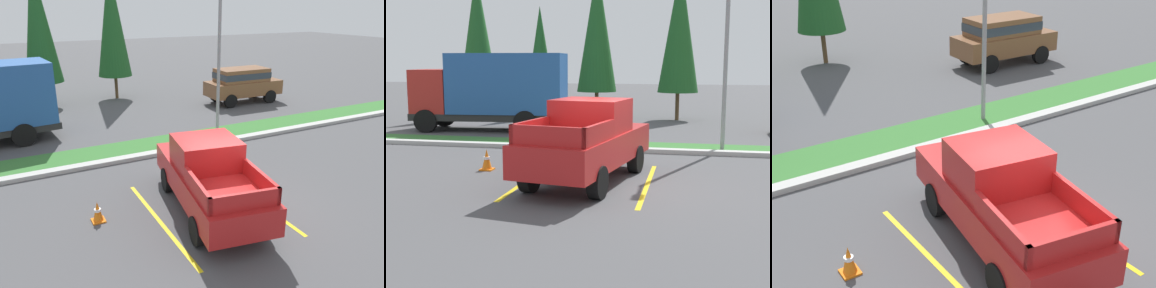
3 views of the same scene
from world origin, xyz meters
TOP-DOWN VIEW (x-y plane):
  - ground_plane at (0.00, 0.00)m, footprint 120.00×120.00m
  - parking_line_near at (-2.30, 0.28)m, footprint 0.12×4.80m
  - parking_line_far at (0.80, 0.28)m, footprint 0.12×4.80m
  - curb_strip at (0.00, 5.00)m, footprint 56.00×0.40m
  - grass_median at (0.00, 6.10)m, footprint 56.00×1.80m
  - pickup_truck_main at (-0.75, 0.33)m, footprint 2.74×5.47m
  - cargo_truck_distant at (-6.82, 9.47)m, footprint 6.99×3.06m
  - street_light at (2.88, 5.76)m, footprint 0.24×1.49m
  - cypress_tree_leftmost at (-9.82, 14.94)m, footprint 2.07×2.07m
  - cypress_tree_left_inner at (-6.36, 15.29)m, footprint 1.56×1.56m
  - cypress_tree_center at (-3.22, 15.23)m, footprint 2.10×2.10m
  - cypress_tree_right_inner at (1.03, 15.47)m, footprint 2.10×2.10m
  - traffic_cone at (-3.81, 1.10)m, footprint 0.36×0.36m

SIDE VIEW (x-z plane):
  - ground_plane at x=0.00m, z-range 0.00..0.00m
  - parking_line_near at x=-2.30m, z-range 0.00..0.01m
  - parking_line_far at x=0.80m, z-range 0.00..0.01m
  - grass_median at x=0.00m, z-range 0.00..0.06m
  - curb_strip at x=0.00m, z-range 0.00..0.15m
  - traffic_cone at x=-3.81m, z-range -0.01..0.59m
  - pickup_truck_main at x=-0.75m, z-range -0.01..2.09m
  - cargo_truck_distant at x=-6.82m, z-range 0.15..3.55m
  - cypress_tree_left_inner at x=-6.36m, z-range 0.53..6.53m
  - street_light at x=2.88m, z-range 0.56..8.03m
  - cypress_tree_leftmost at x=-9.82m, z-range 0.71..8.67m
  - cypress_tree_right_inner at x=1.03m, z-range 0.72..8.79m
  - cypress_tree_center at x=-3.22m, z-range 0.72..8.82m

